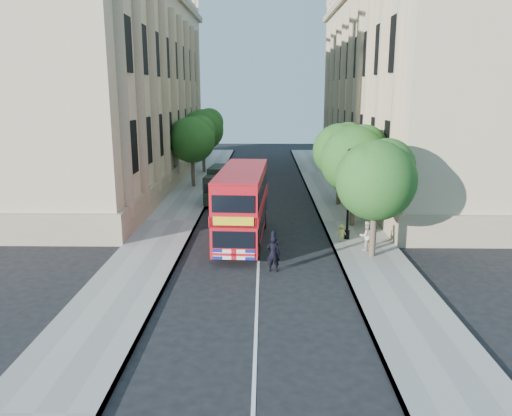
{
  "coord_description": "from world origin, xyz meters",
  "views": [
    {
      "loc": [
        0.27,
        -21.37,
        8.33
      ],
      "look_at": [
        -0.15,
        4.31,
        2.3
      ],
      "focal_mm": 35.0,
      "sensor_mm": 36.0,
      "label": 1
    }
  ],
  "objects_px": {
    "lamp_post": "(348,198)",
    "police_constable": "(273,254)",
    "double_decker_bus": "(242,203)",
    "box_van": "(222,186)",
    "woman_pedestrian": "(366,236)"
  },
  "relations": [
    {
      "from": "double_decker_bus",
      "to": "woman_pedestrian",
      "type": "bearing_deg",
      "value": -12.25
    },
    {
      "from": "lamp_post",
      "to": "police_constable",
      "type": "bearing_deg",
      "value": -130.59
    },
    {
      "from": "police_constable",
      "to": "lamp_post",
      "type": "bearing_deg",
      "value": -127.3
    },
    {
      "from": "double_decker_bus",
      "to": "box_van",
      "type": "height_order",
      "value": "double_decker_bus"
    },
    {
      "from": "woman_pedestrian",
      "to": "box_van",
      "type": "bearing_deg",
      "value": -70.4
    },
    {
      "from": "double_decker_bus",
      "to": "police_constable",
      "type": "xyz_separation_m",
      "value": [
        1.66,
        -4.74,
        -1.38
      ]
    },
    {
      "from": "double_decker_bus",
      "to": "box_van",
      "type": "distance_m",
      "value": 10.14
    },
    {
      "from": "double_decker_bus",
      "to": "police_constable",
      "type": "distance_m",
      "value": 5.21
    },
    {
      "from": "box_van",
      "to": "lamp_post",
      "type": "bearing_deg",
      "value": -45.02
    },
    {
      "from": "lamp_post",
      "to": "double_decker_bus",
      "type": "bearing_deg",
      "value": -177.53
    },
    {
      "from": "double_decker_bus",
      "to": "woman_pedestrian",
      "type": "height_order",
      "value": "double_decker_bus"
    },
    {
      "from": "woman_pedestrian",
      "to": "police_constable",
      "type": "bearing_deg",
      "value": 14.03
    },
    {
      "from": "lamp_post",
      "to": "police_constable",
      "type": "relative_size",
      "value": 2.98
    },
    {
      "from": "box_van",
      "to": "police_constable",
      "type": "height_order",
      "value": "box_van"
    },
    {
      "from": "double_decker_bus",
      "to": "box_van",
      "type": "xyz_separation_m",
      "value": [
        -1.97,
        9.91,
        -0.9
      ]
    }
  ]
}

